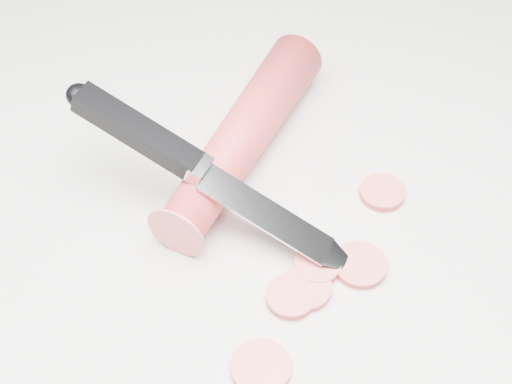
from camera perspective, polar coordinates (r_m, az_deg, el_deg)
ground at (r=0.50m, az=-0.49°, el=-4.69°), size 2.40×2.40×0.00m
carrot at (r=0.54m, az=-1.00°, el=4.58°), size 0.19×0.14×0.04m
carrot_slice_0 at (r=0.49m, az=8.32°, el=-5.81°), size 0.04×0.04×0.01m
carrot_slice_1 at (r=0.53m, az=10.06°, el=-0.05°), size 0.03×0.03×0.01m
carrot_slice_2 at (r=0.45m, az=0.39°, el=-13.86°), size 0.04×0.04×0.01m
carrot_slice_3 at (r=0.47m, az=2.79°, el=-8.39°), size 0.03×0.03×0.01m
carrot_slice_4 at (r=0.48m, az=3.97°, el=-7.70°), size 0.03×0.03×0.01m
carrot_slice_5 at (r=0.49m, az=4.94°, el=-5.83°), size 0.03×0.03×0.01m
kitchen_knife at (r=0.48m, az=-3.22°, el=1.22°), size 0.14×0.21×0.09m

